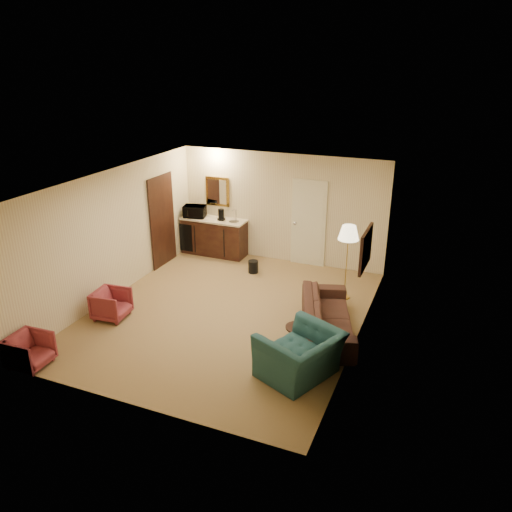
{
  "coord_description": "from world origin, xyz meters",
  "views": [
    {
      "loc": [
        3.76,
        -7.71,
        4.61
      ],
      "look_at": [
        0.39,
        0.5,
        1.07
      ],
      "focal_mm": 35.0,
      "sensor_mm": 36.0,
      "label": 1
    }
  ],
  "objects": [
    {
      "name": "rose_chair_far",
      "position": [
        -2.15,
        -2.8,
        0.3
      ],
      "size": [
        0.58,
        0.61,
        0.61
      ],
      "primitive_type": "imported",
      "rotation": [
        0.0,
        0.0,
        1.61
      ],
      "color": "maroon",
      "rests_on": "ground"
    },
    {
      "name": "microwave",
      "position": [
        -2.15,
        2.68,
        1.1
      ],
      "size": [
        0.58,
        0.4,
        0.36
      ],
      "primitive_type": "imported",
      "rotation": [
        0.0,
        0.0,
        0.23
      ],
      "color": "black",
      "rests_on": "wetbar_cabinet"
    },
    {
      "name": "wetbar_cabinet",
      "position": [
        -1.65,
        2.72,
        0.46
      ],
      "size": [
        1.64,
        0.58,
        0.92
      ],
      "primitive_type": "cube",
      "color": "#382011",
      "rests_on": "ground"
    },
    {
      "name": "sofa",
      "position": [
        1.95,
        0.04,
        0.43
      ],
      "size": [
        1.29,
        2.27,
        0.85
      ],
      "primitive_type": "imported",
      "rotation": [
        0.0,
        0.0,
        1.89
      ],
      "color": "black",
      "rests_on": "ground"
    },
    {
      "name": "room_walls",
      "position": [
        -0.1,
        0.77,
        1.72
      ],
      "size": [
        5.02,
        6.01,
        2.61
      ],
      "color": "beige",
      "rests_on": "ground"
    },
    {
      "name": "coffee_maker",
      "position": [
        -1.43,
        2.69,
        1.06
      ],
      "size": [
        0.18,
        0.18,
        0.28
      ],
      "primitive_type": "cylinder",
      "rotation": [
        0.0,
        0.0,
        0.29
      ],
      "color": "black",
      "rests_on": "wetbar_cabinet"
    },
    {
      "name": "coffee_table",
      "position": [
        1.8,
        -0.7,
        0.21
      ],
      "size": [
        0.84,
        0.66,
        0.43
      ],
      "primitive_type": "cube",
      "rotation": [
        0.0,
        0.0,
        0.23
      ],
      "color": "black",
      "rests_on": "ground"
    },
    {
      "name": "floor_lamp",
      "position": [
        1.93,
        1.52,
        0.78
      ],
      "size": [
        0.54,
        0.54,
        1.57
      ],
      "primitive_type": "cube",
      "rotation": [
        0.0,
        0.0,
        0.36
      ],
      "color": "#AF903A",
      "rests_on": "ground"
    },
    {
      "name": "waste_bin",
      "position": [
        -0.3,
        2.0,
        0.14
      ],
      "size": [
        0.29,
        0.29,
        0.29
      ],
      "primitive_type": "cylinder",
      "rotation": [
        0.0,
        0.0,
        0.3
      ],
      "color": "black",
      "rests_on": "ground"
    },
    {
      "name": "ground",
      "position": [
        0.0,
        0.0,
        0.0
      ],
      "size": [
        6.0,
        6.0,
        0.0
      ],
      "primitive_type": "plane",
      "color": "olive",
      "rests_on": "ground"
    },
    {
      "name": "rose_chair_near",
      "position": [
        -1.95,
        -0.99,
        0.31
      ],
      "size": [
        0.62,
        0.66,
        0.62
      ],
      "primitive_type": "imported",
      "rotation": [
        0.0,
        0.0,
        1.68
      ],
      "color": "maroon",
      "rests_on": "ground"
    },
    {
      "name": "teal_armchair",
      "position": [
        1.9,
        -1.42,
        0.5
      ],
      "size": [
        1.15,
        1.35,
        1.0
      ],
      "primitive_type": "imported",
      "rotation": [
        0.0,
        0.0,
        -1.99
      ],
      "color": "#204A51",
      "rests_on": "ground"
    }
  ]
}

